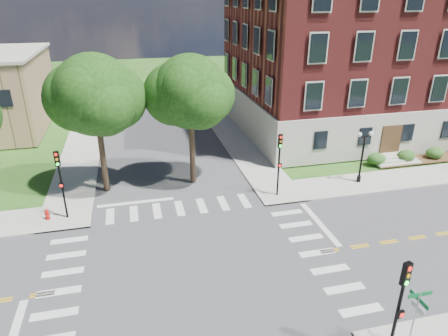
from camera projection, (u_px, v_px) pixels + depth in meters
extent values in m
plane|color=#2B5117|center=(197.00, 271.00, 22.02)|extent=(160.00, 160.00, 0.00)
cube|color=#3D3D3F|center=(197.00, 271.00, 22.02)|extent=(90.00, 12.00, 0.01)
cube|color=#3D3D3F|center=(197.00, 271.00, 22.02)|extent=(12.00, 90.00, 0.01)
cube|color=#9E9B93|center=(230.00, 131.00, 44.13)|extent=(3.50, 34.00, 0.12)
cube|color=#9E9B93|center=(84.00, 142.00, 40.81)|extent=(3.50, 34.00, 0.12)
cube|color=silver|center=(319.00, 223.00, 26.57)|extent=(0.40, 5.50, 0.00)
cube|color=#B2AF9D|center=(369.00, 106.00, 45.85)|extent=(30.00, 20.00, 4.20)
cube|color=maroon|center=(380.00, 32.00, 42.63)|extent=(29.55, 19.70, 11.80)
cube|color=#472D19|center=(391.00, 140.00, 36.21)|extent=(2.00, 0.10, 2.80)
cylinder|color=#312318|center=(104.00, 163.00, 30.04)|extent=(0.44, 0.44, 4.49)
sphere|color=black|center=(95.00, 95.00, 27.97)|extent=(5.83, 5.83, 5.83)
cylinder|color=#312318|center=(192.00, 155.00, 31.36)|extent=(0.44, 0.44, 4.54)
sphere|color=black|center=(190.00, 92.00, 29.33)|extent=(5.53, 5.53, 5.53)
cylinder|color=black|center=(395.00, 323.00, 15.92)|extent=(0.14, 0.14, 3.80)
cube|color=black|center=(406.00, 274.00, 14.95)|extent=(0.36, 0.29, 1.00)
cylinder|color=red|center=(410.00, 269.00, 14.70)|extent=(0.19, 0.09, 0.18)
cylinder|color=orange|center=(408.00, 276.00, 14.83)|extent=(0.19, 0.09, 0.18)
cylinder|color=#19E533|center=(407.00, 283.00, 14.97)|extent=(0.19, 0.09, 0.18)
cube|color=black|center=(401.00, 314.00, 15.51)|extent=(0.32, 0.19, 0.30)
cylinder|color=black|center=(278.00, 172.00, 29.34)|extent=(0.14, 0.14, 3.80)
cube|color=black|center=(280.00, 141.00, 28.38)|extent=(0.36, 0.29, 1.00)
cylinder|color=red|center=(281.00, 137.00, 28.13)|extent=(0.19, 0.09, 0.18)
cylinder|color=orange|center=(281.00, 142.00, 28.26)|extent=(0.19, 0.09, 0.18)
cylinder|color=#19E533|center=(281.00, 146.00, 28.40)|extent=(0.19, 0.09, 0.18)
cube|color=black|center=(280.00, 165.00, 28.94)|extent=(0.32, 0.19, 0.30)
cylinder|color=black|center=(63.00, 192.00, 26.32)|extent=(0.14, 0.14, 3.80)
cube|color=black|center=(57.00, 159.00, 25.35)|extent=(0.32, 0.22, 1.00)
cylinder|color=red|center=(56.00, 155.00, 25.11)|extent=(0.18, 0.05, 0.18)
cylinder|color=orange|center=(57.00, 159.00, 25.24)|extent=(0.18, 0.05, 0.18)
cylinder|color=#19E533|center=(58.00, 164.00, 25.37)|extent=(0.18, 0.05, 0.18)
cube|color=black|center=(61.00, 185.00, 25.92)|extent=(0.30, 0.12, 0.30)
cylinder|color=black|center=(359.00, 179.00, 32.10)|extent=(0.32, 0.32, 0.50)
cylinder|color=black|center=(362.00, 160.00, 31.44)|extent=(0.16, 0.16, 3.80)
cube|color=black|center=(365.00, 136.00, 30.66)|extent=(1.00, 0.06, 0.06)
sphere|color=white|center=(360.00, 134.00, 30.47)|extent=(0.36, 0.36, 0.36)
sphere|color=white|center=(371.00, 133.00, 30.68)|extent=(0.36, 0.36, 0.36)
cylinder|color=gray|center=(413.00, 322.00, 16.39)|extent=(0.07, 0.07, 3.10)
cube|color=#0C652F|center=(420.00, 295.00, 15.81)|extent=(1.10, 0.03, 0.20)
cube|color=#0C652F|center=(419.00, 299.00, 15.91)|extent=(0.03, 1.10, 0.20)
cube|color=silver|center=(418.00, 308.00, 16.10)|extent=(0.03, 0.75, 0.25)
cylinder|color=#B5120D|center=(48.00, 218.00, 26.85)|extent=(0.32, 0.32, 0.10)
cylinder|color=#B5120D|center=(47.00, 215.00, 26.75)|extent=(0.22, 0.22, 0.60)
sphere|color=#B5120D|center=(47.00, 211.00, 26.61)|extent=(0.24, 0.24, 0.24)
cylinder|color=#B5120D|center=(47.00, 214.00, 26.71)|extent=(0.35, 0.12, 0.12)
cylinder|color=#B5120D|center=(47.00, 214.00, 26.71)|extent=(0.12, 0.35, 0.12)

